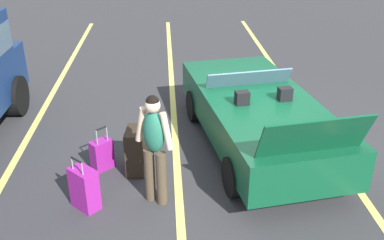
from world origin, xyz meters
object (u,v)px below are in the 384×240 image
(suitcase_medium_bright, at_px, (85,189))
(suitcase_small_carryon, at_px, (102,155))
(traveler_person, at_px, (154,145))
(convertible_car, at_px, (253,111))
(suitcase_large_black, at_px, (136,151))

(suitcase_medium_bright, relative_size, suitcase_small_carryon, 1.08)
(suitcase_small_carryon, bearing_deg, suitcase_medium_bright, 132.56)
(suitcase_small_carryon, xyz_separation_m, traveler_person, (-0.92, -0.87, 0.68))
(convertible_car, bearing_deg, suitcase_medium_bright, 114.01)
(suitcase_large_black, bearing_deg, traveler_person, -63.09)
(convertible_car, distance_m, suitcase_medium_bright, 3.22)
(suitcase_large_black, bearing_deg, convertible_car, 28.98)
(convertible_car, xyz_separation_m, suitcase_small_carryon, (-0.75, 2.57, -0.34))
(convertible_car, bearing_deg, suitcase_large_black, 104.25)
(convertible_car, height_order, suitcase_small_carryon, convertible_car)
(suitcase_small_carryon, bearing_deg, convertible_car, -114.56)
(suitcase_medium_bright, relative_size, traveler_person, 0.50)
(suitcase_medium_bright, xyz_separation_m, traveler_person, (0.08, -0.99, 0.62))
(suitcase_large_black, distance_m, suitcase_small_carryon, 0.58)
(convertible_car, height_order, traveler_person, traveler_person)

